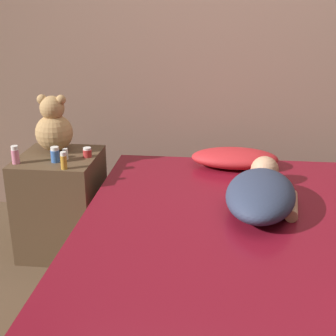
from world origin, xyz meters
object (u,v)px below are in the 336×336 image
object	(u,v)px
bottle_amber	(64,161)
bottle_blue	(55,155)
teddy_bear	(54,127)
bottle_red	(87,152)
pillow	(235,158)
bottle_white	(65,154)
person_lying	(262,192)
bottle_pink	(15,155)
bottle_green	(56,154)

from	to	relation	value
bottle_amber	bottle_blue	distance (m)	0.14
teddy_bear	bottle_red	world-z (taller)	teddy_bear
pillow	teddy_bear	xyz separation A→B (m)	(-1.08, -0.09, 0.19)
bottle_white	pillow	bearing A→B (deg)	14.47
person_lying	bottle_amber	world-z (taller)	bottle_amber
teddy_bear	bottle_red	distance (m)	0.27
teddy_bear	bottle_red	xyz separation A→B (m)	(0.22, -0.10, -0.12)
bottle_pink	bottle_white	bearing A→B (deg)	21.15
bottle_amber	bottle_white	distance (m)	0.16
pillow	bottle_white	distance (m)	1.00
person_lying	bottle_blue	xyz separation A→B (m)	(-1.12, 0.27, 0.06)
pillow	bottle_amber	size ratio (longest dim) A/B	5.36
pillow	bottle_blue	world-z (taller)	bottle_blue
bottle_amber	bottle_white	world-z (taller)	bottle_amber
pillow	bottle_white	bearing A→B (deg)	-165.53
bottle_blue	bottle_white	distance (m)	0.07
bottle_green	bottle_white	size ratio (longest dim) A/B	0.87
bottle_white	bottle_red	bearing A→B (deg)	27.04
bottle_green	pillow	bearing A→B (deg)	12.92
bottle_blue	bottle_pink	xyz separation A→B (m)	(-0.21, -0.05, 0.01)
bottle_green	bottle_pink	distance (m)	0.22
pillow	bottle_green	world-z (taller)	bottle_green
bottle_amber	bottle_red	xyz separation A→B (m)	(0.07, 0.21, -0.02)
person_lying	teddy_bear	distance (m)	1.29
pillow	bottle_pink	xyz separation A→B (m)	(-1.22, -0.35, 0.09)
person_lying	teddy_bear	world-z (taller)	teddy_bear
pillow	bottle_red	distance (m)	0.88
bottle_amber	bottle_green	bearing A→B (deg)	121.10
bottle_blue	bottle_white	world-z (taller)	bottle_blue
person_lying	bottle_pink	distance (m)	1.35
teddy_bear	bottle_red	size ratio (longest dim) A/B	6.05
pillow	bottle_white	size ratio (longest dim) A/B	8.18
bottle_amber	bottle_blue	xyz separation A→B (m)	(-0.08, 0.11, -0.00)
teddy_bear	bottle_blue	xyz separation A→B (m)	(0.07, -0.20, -0.10)
person_lying	bottle_pink	world-z (taller)	bottle_pink
bottle_green	bottle_pink	world-z (taller)	bottle_pink
person_lying	bottle_amber	bearing A→B (deg)	178.73
pillow	teddy_bear	bearing A→B (deg)	-175.00
person_lying	bottle_pink	bearing A→B (deg)	178.31
teddy_bear	bottle_blue	world-z (taller)	teddy_bear
pillow	teddy_bear	size ratio (longest dim) A/B	1.53
teddy_bear	bottle_pink	world-z (taller)	teddy_bear
bottle_red	bottle_blue	world-z (taller)	bottle_blue
bottle_pink	teddy_bear	bearing A→B (deg)	61.04
teddy_bear	bottle_pink	bearing A→B (deg)	-118.96
person_lying	bottle_red	world-z (taller)	person_lying
bottle_red	bottle_blue	bearing A→B (deg)	-145.67
person_lying	bottle_green	distance (m)	1.19
person_lying	teddy_bear	xyz separation A→B (m)	(-1.19, 0.47, 0.16)
teddy_bear	bottle_green	size ratio (longest dim) A/B	6.17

